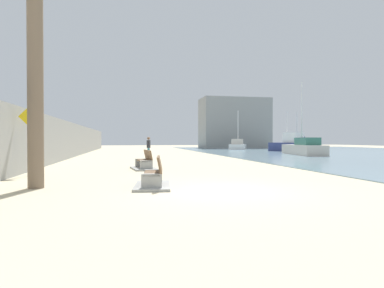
% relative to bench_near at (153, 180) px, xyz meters
% --- Properties ---
extents(ground_plane, '(120.00, 120.00, 0.00)m').
position_rel_bench_near_xyz_m(ground_plane, '(1.80, 16.87, -0.23)').
color(ground_plane, beige).
extents(seawall, '(0.80, 64.00, 2.93)m').
position_rel_bench_near_xyz_m(seawall, '(-5.70, 16.87, 1.23)').
color(seawall, '#9E9E99').
rests_on(seawall, ground).
extents(bench_near, '(1.33, 2.21, 0.98)m').
position_rel_bench_near_xyz_m(bench_near, '(0.00, 0.00, 0.00)').
color(bench_near, '#9E9E99').
rests_on(bench_near, ground).
extents(bench_far, '(1.38, 2.23, 0.98)m').
position_rel_bench_near_xyz_m(bench_far, '(0.03, 6.25, 0.00)').
color(bench_far, '#9E9E99').
rests_on(bench_far, ground).
extents(person_walking, '(0.31, 0.47, 1.73)m').
position_rel_bench_near_xyz_m(person_walking, '(0.84, 15.16, 0.78)').
color(person_walking, teal).
rests_on(person_walking, ground).
extents(boat_nearest, '(3.37, 7.80, 7.28)m').
position_rel_bench_near_xyz_m(boat_nearest, '(16.21, 18.56, 0.46)').
color(boat_nearest, beige).
rests_on(boat_nearest, water_bay).
extents(boat_far_left, '(3.92, 5.21, 5.10)m').
position_rel_bench_near_xyz_m(boat_far_left, '(19.31, 27.04, 0.68)').
color(boat_far_left, navy).
rests_on(boat_far_left, water_bay).
extents(boat_far_right, '(2.28, 5.01, 5.49)m').
position_rel_bench_near_xyz_m(boat_far_right, '(24.00, 33.37, 0.54)').
color(boat_far_right, beige).
rests_on(boat_far_right, water_bay).
extents(boat_mid_bay, '(3.97, 4.95, 6.02)m').
position_rel_bench_near_xyz_m(boat_mid_bay, '(15.99, 37.11, 0.41)').
color(boat_mid_bay, white).
rests_on(boat_mid_bay, water_bay).
extents(pedestrian_sign, '(0.85, 0.08, 2.89)m').
position_rel_bench_near_xyz_m(pedestrian_sign, '(-4.80, 4.20, 1.56)').
color(pedestrian_sign, slate).
rests_on(pedestrian_sign, ground).
extents(harbor_building, '(12.00, 6.00, 8.87)m').
position_rel_bench_near_xyz_m(harbor_building, '(18.08, 44.87, 4.20)').
color(harbor_building, gray).
rests_on(harbor_building, ground).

